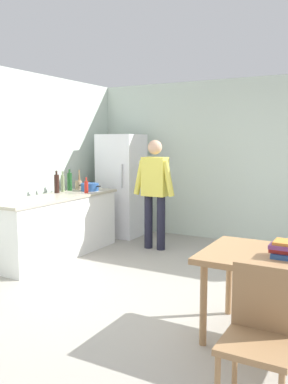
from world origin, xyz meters
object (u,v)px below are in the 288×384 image
(bottle_wine_green, at_px, (70,181))
(book_stack, at_px, (288,250))
(person, at_px, (155,187))
(cooking_pot, at_px, (90,187))
(refrigerator, at_px, (122,185))
(utensil_jar, at_px, (79,185))
(bottle_vinegar_tall, at_px, (63,183))
(bottle_wine_dark, at_px, (57,183))
(chair, at_px, (260,330))
(bottle_sauce_red, at_px, (86,187))

(bottle_wine_green, xyz_separation_m, book_stack, (3.62, -1.71, -0.23))
(person, height_order, cooking_pot, person)
(refrigerator, xyz_separation_m, utensil_jar, (-0.30, -0.85, 0.08))
(cooking_pot, relative_size, bottle_vinegar_tall, 1.25)
(person, distance_m, bottle_wine_dark, 1.49)
(chair, distance_m, bottle_wine_green, 4.51)
(bottle_wine_dark, bearing_deg, book_stack, -20.82)
(person, xyz_separation_m, utensil_jar, (-1.25, -0.29, 0.00))
(bottle_vinegar_tall, bearing_deg, utensil_jar, 86.78)
(person, distance_m, bottle_sauce_red, 1.05)
(bottle_wine_green, distance_m, bottle_wine_dark, 0.34)
(person, xyz_separation_m, chair, (2.35, -3.11, -0.44))
(book_stack, bearing_deg, chair, -89.48)
(chair, bearing_deg, person, 117.66)
(cooking_pot, height_order, bottle_sauce_red, bottle_sauce_red)
(bottle_vinegar_tall, xyz_separation_m, book_stack, (3.61, -1.53, -0.22))
(person, relative_size, bottle_wine_dark, 5.00)
(chair, xyz_separation_m, bottle_vinegar_tall, (-3.62, 2.46, 0.50))
(utensil_jar, relative_size, bottle_vinegar_tall, 1.00)
(bottle_vinegar_tall, relative_size, bottle_wine_dark, 0.94)
(refrigerator, bearing_deg, bottle_wine_dark, -102.17)
(book_stack, bearing_deg, bottle_wine_green, 154.75)
(bottle_wine_green, bearing_deg, person, 20.57)
(utensil_jar, relative_size, bottle_wine_green, 0.94)
(bottle_wine_green, height_order, book_stack, bottle_wine_green)
(person, height_order, bottle_wine_green, person)
(bottle_sauce_red, bearing_deg, bottle_vinegar_tall, -172.99)
(person, xyz_separation_m, cooking_pot, (-0.98, -0.35, -0.02))
(refrigerator, bearing_deg, person, -30.23)
(chair, relative_size, bottle_vinegar_tall, 2.84)
(chair, bearing_deg, bottle_vinegar_tall, 136.46)
(refrigerator, height_order, bottle_vinegar_tall, refrigerator)
(cooking_pot, distance_m, bottle_vinegar_tall, 0.43)
(bottle_vinegar_tall, bearing_deg, book_stack, -22.93)
(cooking_pot, bearing_deg, person, 19.86)
(utensil_jar, bearing_deg, bottle_vinegar_tall, -93.22)
(book_stack, bearing_deg, utensil_jar, 152.16)
(refrigerator, distance_m, bottle_wine_green, 1.09)
(cooking_pot, xyz_separation_m, bottle_vinegar_tall, (-0.29, -0.31, 0.08))
(refrigerator, height_order, cooking_pot, refrigerator)
(refrigerator, relative_size, cooking_pot, 4.50)
(cooking_pot, xyz_separation_m, bottle_wine_dark, (-0.27, -0.47, 0.09))
(refrigerator, relative_size, utensil_jar, 5.62)
(bottle_sauce_red, xyz_separation_m, bottle_vinegar_tall, (-0.42, -0.05, 0.04))
(bottle_wine_dark, height_order, book_stack, bottle_wine_dark)
(refrigerator, distance_m, person, 1.10)
(utensil_jar, distance_m, bottle_wine_green, 0.20)
(cooking_pot, relative_size, utensil_jar, 1.25)
(person, distance_m, book_stack, 3.21)
(refrigerator, distance_m, book_stack, 4.28)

